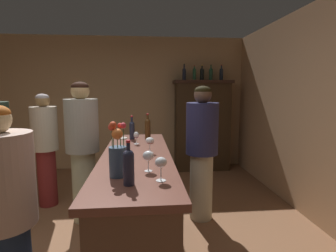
# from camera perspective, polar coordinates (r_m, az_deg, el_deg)

# --- Properties ---
(wall_back) EXTENTS (5.57, 0.12, 2.63)m
(wall_back) POSITION_cam_1_polar(r_m,az_deg,el_deg) (5.54, -12.66, 4.71)
(wall_back) COLOR tan
(wall_back) RESTS_ON ground
(bar_counter) EXTENTS (0.65, 2.30, 0.98)m
(bar_counter) POSITION_cam_1_polar(r_m,az_deg,el_deg) (2.74, -6.62, -15.98)
(bar_counter) COLOR brown
(bar_counter) RESTS_ON ground
(display_cabinet) EXTENTS (1.13, 0.46, 1.78)m
(display_cabinet) POSITION_cam_1_polar(r_m,az_deg,el_deg) (5.34, 7.27, 0.49)
(display_cabinet) COLOR #342515
(display_cabinet) RESTS_ON ground
(wine_bottle_malbec) EXTENTS (0.07, 0.07, 0.30)m
(wine_bottle_malbec) POSITION_cam_1_polar(r_m,az_deg,el_deg) (1.76, -8.41, -8.33)
(wine_bottle_malbec) COLOR #23263C
(wine_bottle_malbec) RESTS_ON bar_counter
(wine_bottle_riesling) EXTENTS (0.07, 0.07, 0.30)m
(wine_bottle_riesling) POSITION_cam_1_polar(r_m,az_deg,el_deg) (3.36, -7.71, -0.65)
(wine_bottle_riesling) COLOR #21273B
(wine_bottle_riesling) RESTS_ON bar_counter
(wine_bottle_rose) EXTENTS (0.07, 0.07, 0.32)m
(wine_bottle_rose) POSITION_cam_1_polar(r_m,az_deg,el_deg) (3.32, -4.36, -0.39)
(wine_bottle_rose) COLOR #4C2E14
(wine_bottle_rose) RESTS_ON bar_counter
(wine_glass_front) EXTENTS (0.08, 0.08, 0.17)m
(wine_glass_front) POSITION_cam_1_polar(r_m,az_deg,el_deg) (1.82, -1.53, -7.94)
(wine_glass_front) COLOR white
(wine_glass_front) RESTS_ON bar_counter
(wine_glass_mid) EXTENTS (0.08, 0.08, 0.16)m
(wine_glass_mid) POSITION_cam_1_polar(r_m,az_deg,el_deg) (2.04, -4.25, -6.47)
(wine_glass_mid) COLOR white
(wine_glass_mid) RESTS_ON bar_counter
(wine_glass_rear) EXTENTS (0.06, 0.06, 0.14)m
(wine_glass_rear) POSITION_cam_1_polar(r_m,az_deg,el_deg) (3.05, -6.80, -2.09)
(wine_glass_rear) COLOR white
(wine_glass_rear) RESTS_ON bar_counter
(wine_glass_spare) EXTENTS (0.08, 0.08, 0.16)m
(wine_glass_spare) POSITION_cam_1_polar(r_m,az_deg,el_deg) (2.62, -3.91, -3.29)
(wine_glass_spare) COLOR white
(wine_glass_spare) RESTS_ON bar_counter
(flower_arrangement) EXTENTS (0.13, 0.12, 0.40)m
(flower_arrangement) POSITION_cam_1_polar(r_m,az_deg,el_deg) (1.94, -10.73, -6.13)
(flower_arrangement) COLOR #344B67
(flower_arrangement) RESTS_ON bar_counter
(cheese_plate) EXTENTS (0.15, 0.15, 0.01)m
(cheese_plate) POSITION_cam_1_polar(r_m,az_deg,el_deg) (3.43, -10.00, -2.58)
(cheese_plate) COLOR white
(cheese_plate) RESTS_ON bar_counter
(display_bottle_left) EXTENTS (0.07, 0.07, 0.31)m
(display_bottle_left) POSITION_cam_1_polar(r_m,az_deg,el_deg) (5.24, 3.48, 11.18)
(display_bottle_left) COLOR #212535
(display_bottle_left) RESTS_ON display_cabinet
(display_bottle_midleft) EXTENTS (0.07, 0.07, 0.28)m
(display_bottle_midleft) POSITION_cam_1_polar(r_m,az_deg,el_deg) (5.27, 5.67, 11.10)
(display_bottle_midleft) COLOR #235035
(display_bottle_midleft) RESTS_ON display_cabinet
(display_bottle_center) EXTENTS (0.08, 0.08, 0.29)m
(display_bottle_center) POSITION_cam_1_polar(r_m,az_deg,el_deg) (5.30, 7.29, 11.10)
(display_bottle_center) COLOR black
(display_bottle_center) RESTS_ON display_cabinet
(display_bottle_midright) EXTENTS (0.07, 0.07, 0.30)m
(display_bottle_midright) POSITION_cam_1_polar(r_m,az_deg,el_deg) (5.34, 9.15, 11.03)
(display_bottle_midright) COLOR #244D35
(display_bottle_midright) RESTS_ON display_cabinet
(display_bottle_right) EXTENTS (0.07, 0.07, 0.30)m
(display_bottle_right) POSITION_cam_1_polar(r_m,az_deg,el_deg) (5.40, 11.34, 10.94)
(display_bottle_right) COLOR #1A2331
(display_bottle_right) RESTS_ON display_cabinet
(patron_in_navy) EXTENTS (0.38, 0.38, 1.51)m
(patron_in_navy) POSITION_cam_1_polar(r_m,az_deg,el_deg) (2.00, -31.63, -16.47)
(patron_in_navy) COLOR navy
(patron_in_navy) RESTS_ON ground
(patron_redhead) EXTENTS (0.39, 0.39, 1.69)m
(patron_redhead) POSITION_cam_1_polar(r_m,az_deg,el_deg) (3.35, -17.80, -4.19)
(patron_redhead) COLOR #ACB290
(patron_redhead) RESTS_ON ground
(patron_near_entrance) EXTENTS (0.34, 0.34, 1.54)m
(patron_near_entrance) POSITION_cam_1_polar(r_m,az_deg,el_deg) (4.00, -24.77, -3.79)
(patron_near_entrance) COLOR maroon
(patron_near_entrance) RESTS_ON ground
(bartender) EXTENTS (0.39, 0.39, 1.64)m
(bartender) POSITION_cam_1_polar(r_m,az_deg,el_deg) (3.27, 7.25, -4.66)
(bartender) COLOR #B2B099
(bartender) RESTS_ON ground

